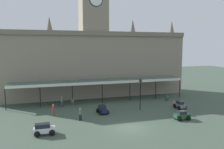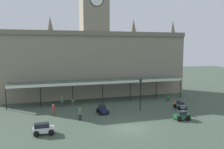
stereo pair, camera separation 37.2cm
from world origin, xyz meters
The scene contains 14 objects.
ground_plane centered at (0.00, 0.00, 0.00)m, with size 140.00×140.00×0.00m, color #3F5041.
station_building centered at (0.00, 19.24, 7.16)m, with size 35.54×5.77×22.08m.
entrance_canopy centered at (0.00, 14.15, 3.59)m, with size 30.13×3.26×3.74m.
car_navy_sedan centered at (-1.56, 6.89, 0.50)m, with size 1.61×2.11×1.19m.
car_white_estate centered at (-9.68, 0.93, 0.56)m, with size 2.25×1.54×1.27m.
car_grey_sedan centered at (10.47, 5.89, 0.50)m, with size 1.64×2.12×1.19m.
car_green_sedan centered at (7.61, 1.05, 0.50)m, with size 2.05×1.52×1.19m.
pedestrian_beside_cars centered at (-5.12, 4.64, 0.91)m, with size 0.38×0.34×1.67m.
pedestrian_crossing_forecourt centered at (-6.77, 12.19, 0.91)m, with size 0.38×0.34×1.67m.
pedestrian_near_entrance centered at (-8.32, 7.61, 0.91)m, with size 0.39×0.34×1.67m.
victorian_lamppost centered at (4.36, 7.09, 3.01)m, with size 0.30×0.30×4.83m.
traffic_cone centered at (11.29, 8.91, 0.35)m, with size 0.40×0.40×0.69m, color orange.
planter_by_canopy centered at (11.21, 10.81, 0.49)m, with size 0.60×0.60×0.96m.
planter_forecourt_centre centered at (-5.01, 12.79, 0.49)m, with size 0.60×0.60×0.96m.
Camera 2 is at (-9.49, -24.53, 9.55)m, focal length 37.40 mm.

